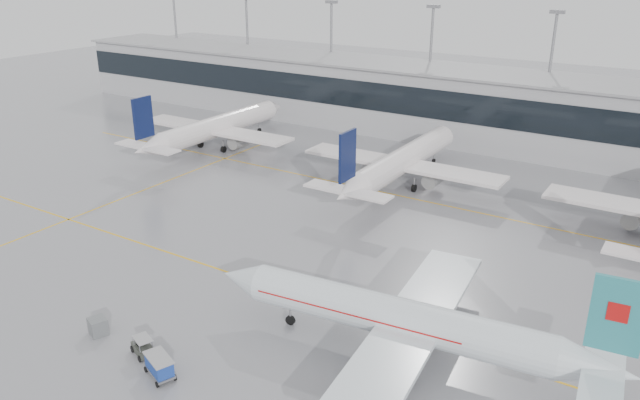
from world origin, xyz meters
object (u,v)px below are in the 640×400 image
Objects in this scene: air_canada_jet at (409,321)px; baggage_tug at (143,348)px; baggage_cart at (159,365)px; gse_unit at (98,326)px.

baggage_tug is (-18.77, -11.47, -2.86)m from air_canada_jet.
baggage_cart is at bearing 33.57° from air_canada_jet.
baggage_cart is at bearing 0.00° from baggage_tug.
baggage_tug is at bearing 21.12° from gse_unit.
baggage_cart is 2.14× the size of gse_unit.
air_canada_jet is at bearing 61.17° from baggage_cart.
gse_unit is (-5.59, -0.01, 0.18)m from baggage_tug.
baggage_cart reaches higher than baggage_tug.
baggage_tug is 1.06× the size of baggage_cart.
air_canada_jet is 22.18m from baggage_tug.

